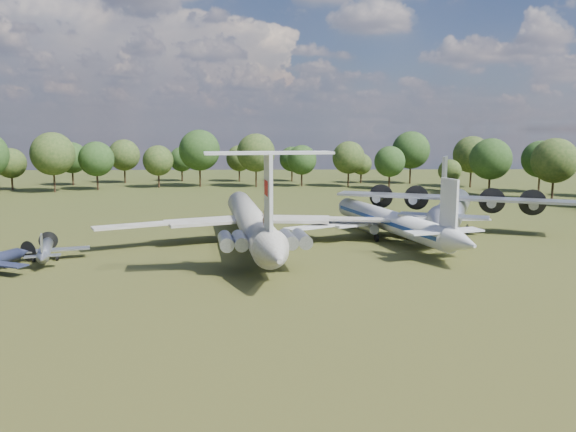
{
  "coord_description": "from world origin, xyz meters",
  "views": [
    {
      "loc": [
        6.49,
        -74.46,
        15.95
      ],
      "look_at": [
        8.28,
        -3.74,
        5.0
      ],
      "focal_mm": 35.0,
      "sensor_mm": 36.0,
      "label": 1
    }
  ],
  "objects_px": {
    "an12_transport": "(451,214)",
    "person_on_il62": "(265,218)",
    "il62_airliner": "(251,226)",
    "tu104_jet": "(390,225)",
    "small_prop_northwest": "(45,253)"
  },
  "relations": [
    {
      "from": "tu104_jet",
      "to": "an12_transport",
      "type": "height_order",
      "value": "an12_transport"
    },
    {
      "from": "small_prop_northwest",
      "to": "person_on_il62",
      "type": "relative_size",
      "value": 7.98
    },
    {
      "from": "il62_airliner",
      "to": "tu104_jet",
      "type": "height_order",
      "value": "il62_airliner"
    },
    {
      "from": "small_prop_northwest",
      "to": "tu104_jet",
      "type": "bearing_deg",
      "value": -2.78
    },
    {
      "from": "tu104_jet",
      "to": "person_on_il62",
      "type": "distance_m",
      "value": 26.21
    },
    {
      "from": "tu104_jet",
      "to": "il62_airliner",
      "type": "bearing_deg",
      "value": 174.83
    },
    {
      "from": "tu104_jet",
      "to": "person_on_il62",
      "type": "height_order",
      "value": "person_on_il62"
    },
    {
      "from": "person_on_il62",
      "to": "il62_airliner",
      "type": "bearing_deg",
      "value": -101.08
    },
    {
      "from": "an12_transport",
      "to": "person_on_il62",
      "type": "xyz_separation_m",
      "value": [
        -28.94,
        -25.04,
        3.55
      ]
    },
    {
      "from": "person_on_il62",
      "to": "tu104_jet",
      "type": "bearing_deg",
      "value": -153.09
    },
    {
      "from": "an12_transport",
      "to": "small_prop_northwest",
      "type": "height_order",
      "value": "an12_transport"
    },
    {
      "from": "an12_transport",
      "to": "person_on_il62",
      "type": "relative_size",
      "value": 23.31
    },
    {
      "from": "an12_transport",
      "to": "person_on_il62",
      "type": "bearing_deg",
      "value": -116.87
    },
    {
      "from": "tu104_jet",
      "to": "small_prop_northwest",
      "type": "relative_size",
      "value": 3.07
    },
    {
      "from": "il62_airliner",
      "to": "small_prop_northwest",
      "type": "height_order",
      "value": "il62_airliner"
    }
  ]
}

